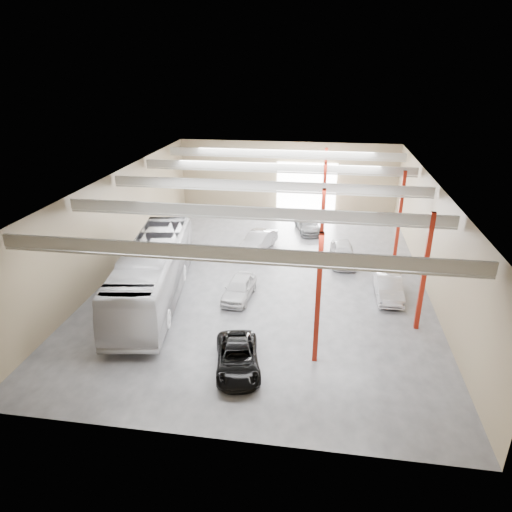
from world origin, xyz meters
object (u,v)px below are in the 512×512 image
(coach_bus, at_px, (153,272))
(black_sedan, at_px, (238,358))
(car_row_c, at_px, (308,224))
(car_row_a, at_px, (239,288))
(car_row_b, at_px, (258,241))
(car_right_near, at_px, (388,286))
(car_right_far, at_px, (343,253))

(coach_bus, bearing_deg, black_sedan, -52.65)
(coach_bus, xyz_separation_m, car_row_c, (9.16, 14.53, -1.23))
(car_row_a, relative_size, car_row_c, 0.90)
(black_sedan, bearing_deg, car_row_b, 82.16)
(car_row_a, height_order, car_row_c, car_row_a)
(car_row_a, distance_m, car_right_near, 9.73)
(coach_bus, relative_size, black_sedan, 2.98)
(car_row_a, bearing_deg, black_sedan, -75.39)
(car_right_near, relative_size, car_right_far, 0.99)
(car_right_near, bearing_deg, car_row_a, -170.90)
(car_row_a, distance_m, car_row_c, 14.11)
(car_row_c, xyz_separation_m, car_right_far, (3.00, -6.77, 0.10))
(car_right_near, bearing_deg, car_row_c, 115.38)
(car_row_b, distance_m, car_right_near, 11.73)
(car_right_far, bearing_deg, coach_bus, -151.32)
(car_row_b, xyz_separation_m, car_row_c, (3.79, 5.20, -0.10))
(car_row_b, relative_size, car_row_c, 1.02)
(car_row_c, distance_m, car_right_near, 13.30)
(car_row_b, bearing_deg, car_right_near, -18.72)
(car_row_a, bearing_deg, car_right_far, 49.70)
(coach_bus, bearing_deg, car_row_b, 51.53)
(black_sedan, bearing_deg, car_right_near, 34.93)
(car_row_b, relative_size, car_right_near, 1.04)
(coach_bus, xyz_separation_m, black_sedan, (6.67, -6.47, -1.26))
(black_sedan, bearing_deg, car_row_c, 70.70)
(car_row_c, bearing_deg, black_sedan, -111.32)
(car_row_b, height_order, car_row_c, car_row_b)
(coach_bus, height_order, black_sedan, coach_bus)
(coach_bus, xyz_separation_m, car_right_near, (14.96, 2.57, -1.16))
(black_sedan, height_order, car_right_near, car_right_near)
(coach_bus, xyz_separation_m, car_row_b, (5.37, 9.33, -1.13))
(black_sedan, xyz_separation_m, car_row_c, (2.48, 21.00, 0.03))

